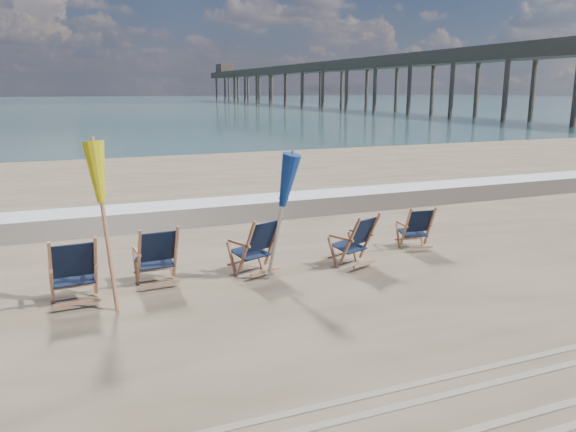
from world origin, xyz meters
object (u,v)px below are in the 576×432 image
beach_chair_1 (176,254)px  beach_chair_2 (273,243)px  beach_chair_3 (370,238)px  beach_chair_4 (430,228)px  beach_chair_0 (96,269)px  fishing_pier (338,79)px  umbrella_blue (279,185)px  umbrella_yellow (102,181)px

beach_chair_1 → beach_chair_2: bearing=177.5°
beach_chair_3 → beach_chair_4: size_ratio=1.09×
beach_chair_0 → beach_chair_2: beach_chair_0 is taller
beach_chair_2 → fishing_pier: size_ratio=0.01×
beach_chair_0 → umbrella_blue: umbrella_blue is taller
beach_chair_1 → beach_chair_2: size_ratio=0.99×
beach_chair_2 → umbrella_yellow: bearing=-8.3°
beach_chair_2 → beach_chair_4: bearing=161.3°
beach_chair_2 → fishing_pier: fishing_pier is taller
beach_chair_4 → fishing_pier: 80.17m
beach_chair_1 → beach_chair_2: (1.67, 0.01, 0.01)m
fishing_pier → umbrella_yellow: bearing=-119.5°
umbrella_blue → fishing_pier: bearing=62.1°
beach_chair_0 → beach_chair_1: bearing=-165.8°
beach_chair_0 → fishing_pier: bearing=-122.7°
beach_chair_2 → fishing_pier: 81.78m
umbrella_blue → beach_chair_3: bearing=6.8°
beach_chair_0 → beach_chair_2: (2.91, 0.39, -0.02)m
beach_chair_2 → fishing_pier: (38.39, 72.09, 4.13)m
beach_chair_3 → fishing_pier: (36.64, 72.33, 4.16)m
umbrella_yellow → fishing_pier: (41.13, 72.69, 2.80)m
beach_chair_0 → umbrella_yellow: umbrella_yellow is taller
beach_chair_3 → beach_chair_0: bearing=-19.8°
beach_chair_4 → fishing_pier: size_ratio=0.01×
umbrella_yellow → fishing_pier: bearing=60.5°
beach_chair_0 → umbrella_blue: (2.83, -0.07, 1.07)m
beach_chair_4 → umbrella_blue: 3.63m
beach_chair_1 → umbrella_blue: 1.98m
beach_chair_3 → umbrella_yellow: 4.71m
beach_chair_2 → beach_chair_3: (1.75, -0.24, -0.03)m
beach_chair_0 → beach_chair_1: (1.24, 0.38, -0.02)m
umbrella_yellow → beach_chair_0: bearing=127.7°
beach_chair_0 → beach_chair_1: size_ratio=1.05×
beach_chair_0 → beach_chair_4: beach_chair_0 is taller
beach_chair_1 → beach_chair_3: 3.43m
beach_chair_1 → beach_chair_4: bearing=178.7°
beach_chair_0 → umbrella_blue: 3.02m
beach_chair_0 → beach_chair_3: (4.66, 0.15, -0.04)m
umbrella_yellow → fishing_pier: 83.57m
beach_chair_2 → umbrella_blue: size_ratio=0.49×
beach_chair_1 → umbrella_yellow: 1.82m
beach_chair_2 → beach_chair_4: size_ratio=1.15×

